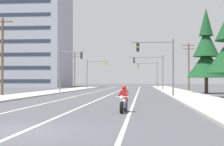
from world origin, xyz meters
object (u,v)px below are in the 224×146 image
object	(u,v)px
conifer_tree_right_verge_far	(206,54)
traffic_signal_near_right	(161,59)
traffic_signal_far_right	(151,71)
utility_pole_right_far	(189,65)
motorcycle_with_rider	(124,102)
traffic_signal_near_left	(67,65)
traffic_signal_mid_left	(93,69)
utility_pole_left_far	(75,68)
utility_pole_left_near	(2,55)
apartment_building_far_left_block	(27,38)
traffic_signal_mid_right	(153,67)

from	to	relation	value
conifer_tree_right_verge_far	traffic_signal_near_right	bearing A→B (deg)	-121.05
traffic_signal_far_right	utility_pole_right_far	size ratio (longest dim) A/B	0.71
motorcycle_with_rider	traffic_signal_near_left	world-z (taller)	traffic_signal_near_left
traffic_signal_near_left	traffic_signal_mid_left	xyz separation A→B (m)	(0.46, 24.24, 0.08)
utility_pole_left_far	conifer_tree_right_verge_far	distance (m)	45.28
motorcycle_with_rider	utility_pole_left_far	world-z (taller)	utility_pole_left_far
traffic_signal_far_right	utility_pole_left_near	xyz separation A→B (m)	(-17.99, -43.96, 0.56)
traffic_signal_near_right	conifer_tree_right_verge_far	world-z (taller)	conifer_tree_right_verge_far
traffic_signal_near_right	utility_pole_right_far	size ratio (longest dim) A/B	0.71
traffic_signal_far_right	conifer_tree_right_verge_far	size ratio (longest dim) A/B	0.53
conifer_tree_right_verge_far	apartment_building_far_left_block	bearing A→B (deg)	131.02
traffic_signal_near_right	utility_pole_right_far	xyz separation A→B (m)	(6.60, 28.56, 0.64)
conifer_tree_right_verge_far	traffic_signal_far_right	bearing A→B (deg)	101.13
utility_pole_left_near	conifer_tree_right_verge_far	distance (m)	26.56
motorcycle_with_rider	conifer_tree_right_verge_far	xyz separation A→B (m)	(9.72, 29.92, 4.76)
apartment_building_far_left_block	traffic_signal_mid_right	bearing A→B (deg)	-44.61
traffic_signal_mid_left	utility_pole_left_near	size ratio (longest dim) A/B	0.69
utility_pole_right_far	traffic_signal_far_right	bearing A→B (deg)	111.55
utility_pole_right_far	apartment_building_far_left_block	size ratio (longest dim) A/B	0.32
traffic_signal_near_right	utility_pole_left_far	bearing A→B (deg)	111.00
traffic_signal_far_right	apartment_building_far_left_block	xyz separation A→B (m)	(-33.72, 12.22, 9.35)
traffic_signal_near_right	apartment_building_far_left_block	bearing A→B (deg)	120.38
traffic_signal_far_right	conifer_tree_right_verge_far	xyz separation A→B (m)	(6.75, -34.30, 1.22)
motorcycle_with_rider	traffic_signal_far_right	xyz separation A→B (m)	(2.97, 64.22, 3.54)
utility_pole_right_far	apartment_building_far_left_block	xyz separation A→B (m)	(-40.37, 29.07, 8.76)
utility_pole_right_far	utility_pole_left_far	xyz separation A→B (m)	(-25.26, 20.07, 0.06)
utility_pole_left_near	traffic_signal_mid_left	bearing A→B (deg)	80.41
traffic_signal_far_right	traffic_signal_mid_left	bearing A→B (deg)	-142.00
conifer_tree_right_verge_far	utility_pole_left_far	bearing A→B (deg)	124.05
traffic_signal_mid_right	apartment_building_far_left_block	size ratio (longest dim) A/B	0.23
traffic_signal_near_left	utility_pole_left_far	distance (m)	37.45
utility_pole_right_far	traffic_signal_near_left	bearing A→B (deg)	-138.77
traffic_signal_near_left	utility_pole_left_far	size ratio (longest dim) A/B	0.71
traffic_signal_near_right	apartment_building_far_left_block	world-z (taller)	apartment_building_far_left_block
traffic_signal_near_left	traffic_signal_near_right	bearing A→B (deg)	-42.59
conifer_tree_right_verge_far	utility_pole_left_near	bearing A→B (deg)	-158.67
traffic_signal_mid_right	traffic_signal_mid_left	world-z (taller)	same
traffic_signal_near_left	utility_pole_left_far	xyz separation A→B (m)	(-5.98, 36.97, 0.75)
traffic_signal_near_right	traffic_signal_mid_left	bearing A→B (deg)	108.80
motorcycle_with_rider	utility_pole_left_far	bearing A→B (deg)	103.05
traffic_signal_mid_right	utility_pole_left_far	xyz separation A→B (m)	(-18.49, 24.16, 0.60)
traffic_signal_mid_left	conifer_tree_right_verge_far	distance (m)	31.21
traffic_signal_mid_left	apartment_building_far_left_block	bearing A→B (deg)	134.78
traffic_signal_mid_left	utility_pole_right_far	world-z (taller)	utility_pole_right_far
motorcycle_with_rider	utility_pole_left_far	xyz separation A→B (m)	(-15.64, 67.44, 4.18)
traffic_signal_near_left	traffic_signal_mid_left	size ratio (longest dim) A/B	1.00
traffic_signal_near_right	traffic_signal_mid_right	size ratio (longest dim) A/B	1.00
traffic_signal_mid_right	utility_pole_left_near	xyz separation A→B (m)	(-17.88, -23.02, 0.52)
utility_pole_right_far	conifer_tree_right_verge_far	size ratio (longest dim) A/B	0.74
utility_pole_left_far	conifer_tree_right_verge_far	size ratio (longest dim) A/B	0.75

